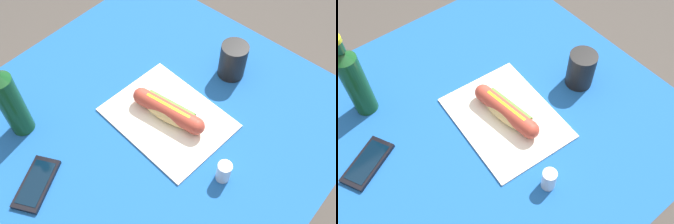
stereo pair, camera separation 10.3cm
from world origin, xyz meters
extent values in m
plane|color=#47423D|center=(0.00, 0.00, 0.00)|extent=(6.00, 6.00, 0.00)
cylinder|color=brown|center=(-0.37, -0.38, 0.36)|extent=(0.07, 0.07, 0.72)
cylinder|color=brown|center=(-0.37, 0.38, 0.36)|extent=(0.07, 0.07, 0.72)
cylinder|color=brown|center=(0.37, 0.38, 0.36)|extent=(0.07, 0.07, 0.72)
cube|color=brown|center=(0.00, 0.00, 0.74)|extent=(0.90, 0.92, 0.03)
cube|color=#19519E|center=(0.00, 0.00, 0.76)|extent=(0.96, 0.98, 0.00)
cube|color=silver|center=(0.04, 0.03, 0.76)|extent=(0.34, 0.27, 0.01)
ellipsoid|color=#DBB26B|center=(0.04, 0.03, 0.79)|extent=(0.18, 0.08, 0.05)
cylinder|color=#A83D2D|center=(0.04, 0.03, 0.79)|extent=(0.19, 0.07, 0.05)
sphere|color=#A83D2D|center=(0.13, 0.04, 0.79)|extent=(0.05, 0.05, 0.05)
sphere|color=#A83D2D|center=(-0.05, 0.02, 0.79)|extent=(0.05, 0.05, 0.05)
cube|color=yellow|center=(0.04, 0.03, 0.82)|extent=(0.14, 0.02, 0.00)
cylinder|color=#568433|center=(0.03, 0.05, 0.80)|extent=(0.15, 0.04, 0.02)
cube|color=black|center=(-0.07, -0.34, 0.76)|extent=(0.13, 0.16, 0.01)
cube|color=black|center=(-0.07, -0.34, 0.77)|extent=(0.10, 0.13, 0.00)
cylinder|color=#14471E|center=(-0.24, -0.26, 0.86)|extent=(0.06, 0.06, 0.20)
cone|color=#14471E|center=(-0.24, -0.26, 0.97)|extent=(0.06, 0.06, 0.03)
cylinder|color=#14471E|center=(-0.24, -0.26, 1.00)|extent=(0.03, 0.03, 0.03)
cylinder|color=black|center=(0.07, 0.28, 0.81)|extent=(0.08, 0.08, 0.11)
cylinder|color=silver|center=(0.26, -0.02, 0.79)|extent=(0.04, 0.04, 0.06)
camera|label=1|loc=(0.44, -0.43, 1.62)|focal=40.43mm
camera|label=2|loc=(0.51, -0.35, 1.62)|focal=40.43mm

